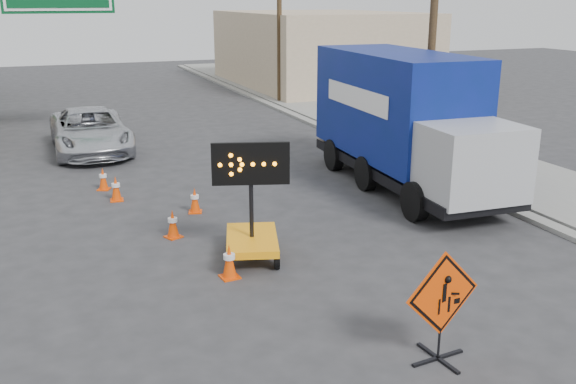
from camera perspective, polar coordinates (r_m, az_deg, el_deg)
ground at (r=10.83m, az=5.39°, el=-13.56°), size 100.00×100.00×0.00m
curb_right at (r=26.53m, az=4.63°, el=5.08°), size 0.40×60.00×0.12m
sidewalk_right at (r=27.61m, az=8.94°, el=5.43°), size 4.00×60.00×0.15m
building_right_far at (r=42.13m, az=2.76°, el=12.58°), size 10.00×14.00×4.60m
highway_gantry at (r=26.22m, az=-22.66°, el=14.78°), size 6.18×0.38×6.90m
utility_pole_near at (r=22.06m, az=12.78°, el=14.46°), size 1.80×0.26×9.00m
utility_pole_far at (r=34.56m, az=-0.77°, el=15.60°), size 1.80×0.26×9.00m
construction_sign at (r=10.27m, az=13.52°, el=-9.66°), size 1.38×0.98×1.83m
arrow_board at (r=13.97m, az=-3.24°, el=-3.59°), size 1.59×2.06×2.60m
pickup_truck at (r=24.70m, az=-17.16°, el=5.22°), size 2.66×5.70×1.58m
box_truck at (r=19.24m, az=10.28°, el=5.59°), size 2.98×8.42×3.95m
cone_a at (r=13.10m, az=-5.24°, el=-6.13°), size 0.41×0.41×0.73m
cone_b at (r=15.44m, az=-10.21°, el=-2.78°), size 0.46×0.46×0.69m
cone_c at (r=17.14m, az=-8.28°, el=-0.71°), size 0.43×0.43×0.68m
cone_d at (r=18.57m, az=-15.05°, el=0.32°), size 0.40×0.40×0.71m
cone_e at (r=19.74m, az=-16.11°, el=1.14°), size 0.45×0.45×0.67m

